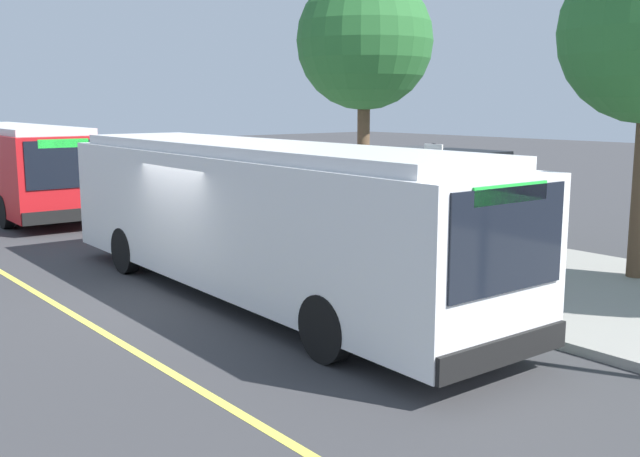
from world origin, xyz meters
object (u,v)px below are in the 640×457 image
object	(u,v)px
transit_bus_second	(14,165)
pedestrian_commuter	(395,222)
route_sign_post	(433,196)
transit_bus_main	(257,214)
waiting_bench	(440,234)

from	to	relation	value
transit_bus_second	pedestrian_commuter	bearing A→B (deg)	13.96
route_sign_post	transit_bus_second	bearing A→B (deg)	-171.08
transit_bus_second	route_sign_post	size ratio (longest dim) A/B	3.88
route_sign_post	transit_bus_main	bearing A→B (deg)	-130.02
route_sign_post	pedestrian_commuter	size ratio (longest dim) A/B	1.66
waiting_bench	transit_bus_second	bearing A→B (deg)	-159.43
waiting_bench	route_sign_post	world-z (taller)	route_sign_post
transit_bus_second	route_sign_post	xyz separation A→B (m)	(16.60, 2.61, 0.34)
waiting_bench	pedestrian_commuter	world-z (taller)	pedestrian_commuter
waiting_bench	route_sign_post	size ratio (longest dim) A/B	0.57
transit_bus_second	waiting_bench	xyz separation A→B (m)	(14.33, 5.38, -0.98)
waiting_bench	pedestrian_commuter	size ratio (longest dim) A/B	0.95
transit_bus_main	transit_bus_second	world-z (taller)	same
transit_bus_second	pedestrian_commuter	world-z (taller)	transit_bus_second
route_sign_post	pedestrian_commuter	distance (m)	2.40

